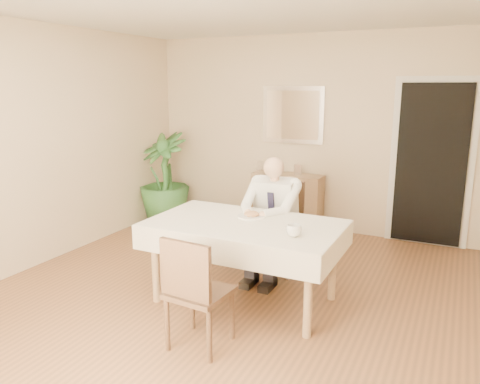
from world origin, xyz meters
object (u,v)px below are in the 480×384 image
at_px(dining_table, 245,231).
at_px(chair_far, 280,220).
at_px(potted_palm, 164,178).
at_px(chair_near, 194,288).
at_px(sideboard, 287,201).
at_px(seated_man, 270,213).
at_px(coffee_mug, 294,231).

distance_m(dining_table, chair_far, 0.90).
bearing_deg(potted_palm, chair_near, -51.78).
distance_m(chair_far, chair_near, 1.80).
xyz_separation_m(chair_near, sideboard, (-0.44, 3.18, -0.12)).
distance_m(dining_table, chair_near, 0.93).
height_order(chair_near, sideboard, chair_near).
height_order(chair_near, seated_man, seated_man).
distance_m(chair_near, potted_palm, 3.49).
xyz_separation_m(chair_far, chair_near, (0.02, -1.80, -0.04)).
relative_size(chair_far, chair_near, 1.07).
distance_m(chair_far, potted_palm, 2.34).
relative_size(dining_table, coffee_mug, 14.04).
distance_m(sideboard, potted_palm, 1.79).
bearing_deg(chair_near, seated_man, 95.05).
height_order(chair_far, seated_man, seated_man).
bearing_deg(sideboard, seated_man, -74.89).
bearing_deg(seated_man, dining_table, -90.00).
relative_size(coffee_mug, sideboard, 0.13).
distance_m(chair_near, coffee_mug, 0.94).
relative_size(dining_table, potted_palm, 1.33).
relative_size(dining_table, sideboard, 1.80).
relative_size(chair_near, seated_man, 0.72).
relative_size(sideboard, potted_palm, 0.74).
relative_size(chair_far, sideboard, 0.99).
relative_size(chair_far, coffee_mug, 7.75).
bearing_deg(chair_far, chair_near, -89.68).
bearing_deg(seated_man, coffee_mug, -55.97).
bearing_deg(dining_table, seated_man, 90.43).
xyz_separation_m(dining_table, sideboard, (-0.42, 2.27, -0.29)).
distance_m(seated_man, sideboard, 1.75).
bearing_deg(sideboard, coffee_mug, -67.87).
height_order(chair_near, potted_palm, potted_palm).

